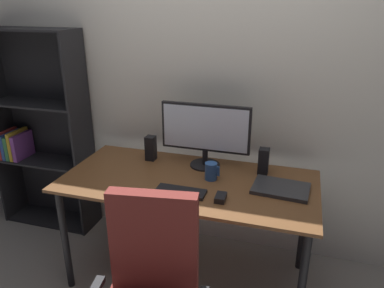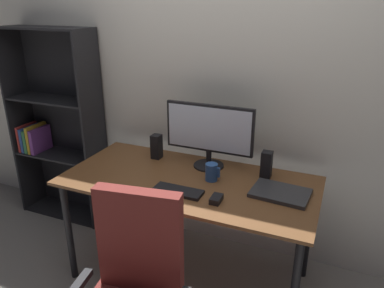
% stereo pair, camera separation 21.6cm
% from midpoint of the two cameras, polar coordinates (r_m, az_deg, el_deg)
% --- Properties ---
extents(ground_plane, '(12.00, 12.00, 0.00)m').
position_cam_midpoint_polar(ground_plane, '(2.70, -2.96, -19.76)').
color(ground_plane, gray).
extents(back_wall, '(6.40, 0.10, 2.60)m').
position_cam_midpoint_polar(back_wall, '(2.59, 0.59, 10.85)').
color(back_wall, silver).
rests_on(back_wall, ground).
extents(desk, '(1.56, 0.74, 0.74)m').
position_cam_midpoint_polar(desk, '(2.32, -3.27, -7.40)').
color(desk, brown).
rests_on(desk, ground).
extents(monitor, '(0.59, 0.20, 0.42)m').
position_cam_midpoint_polar(monitor, '(2.37, -0.52, 1.96)').
color(monitor, black).
rests_on(monitor, desk).
extents(keyboard, '(0.29, 0.11, 0.02)m').
position_cam_midpoint_polar(keyboard, '(2.13, -4.71, -7.44)').
color(keyboard, black).
rests_on(keyboard, desk).
extents(mouse, '(0.06, 0.10, 0.03)m').
position_cam_midpoint_polar(mouse, '(2.05, 1.44, -8.38)').
color(mouse, black).
rests_on(mouse, desk).
extents(coffee_mug, '(0.09, 0.08, 0.11)m').
position_cam_midpoint_polar(coffee_mug, '(2.26, 0.25, -4.29)').
color(coffee_mug, '#285193').
rests_on(coffee_mug, desk).
extents(laptop, '(0.34, 0.25, 0.02)m').
position_cam_midpoint_polar(laptop, '(2.19, 10.88, -6.84)').
color(laptop, '#2D2D30').
rests_on(laptop, desk).
extents(speaker_left, '(0.06, 0.07, 0.17)m').
position_cam_midpoint_polar(speaker_left, '(2.55, -8.83, -0.68)').
color(speaker_left, black).
rests_on(speaker_left, desk).
extents(speaker_right, '(0.06, 0.07, 0.17)m').
position_cam_midpoint_polar(speaker_right, '(2.34, 8.46, -2.72)').
color(speaker_right, black).
rests_on(speaker_right, desk).
extents(bookshelf, '(0.78, 0.28, 1.59)m').
position_cam_midpoint_polar(bookshelf, '(3.24, -24.25, 1.52)').
color(bookshelf, black).
rests_on(bookshelf, ground).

